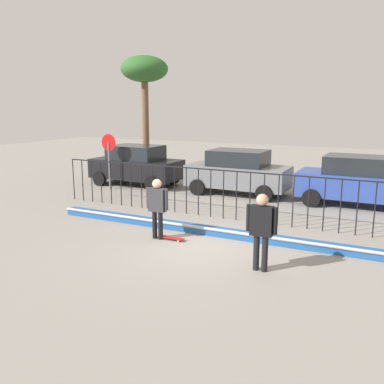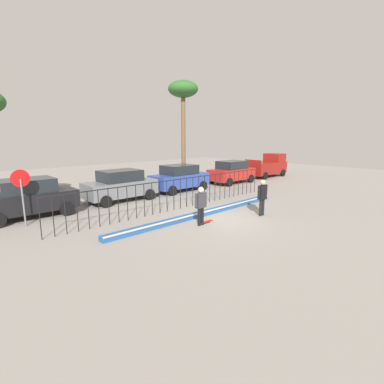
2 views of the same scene
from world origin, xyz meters
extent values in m
plane|color=gray|center=(0.00, 0.00, 0.00)|extent=(60.00, 60.00, 0.00)
cube|color=#235699|center=(0.00, 1.08, 0.11)|extent=(11.00, 0.36, 0.22)
cylinder|color=#B2B2B7|center=(0.00, 0.90, 0.22)|extent=(11.00, 0.09, 0.09)
cylinder|color=black|center=(-7.00, 2.91, 0.83)|extent=(0.04, 0.04, 1.66)
cylinder|color=black|center=(-6.53, 2.91, 0.83)|extent=(0.04, 0.04, 1.66)
cylinder|color=black|center=(-6.07, 2.91, 0.83)|extent=(0.04, 0.04, 1.66)
cylinder|color=black|center=(-5.60, 2.91, 0.83)|extent=(0.04, 0.04, 1.66)
cylinder|color=black|center=(-5.13, 2.91, 0.83)|extent=(0.04, 0.04, 1.66)
cylinder|color=black|center=(-4.67, 2.91, 0.83)|extent=(0.04, 0.04, 1.66)
cylinder|color=black|center=(-4.20, 2.91, 0.83)|extent=(0.04, 0.04, 1.66)
cylinder|color=black|center=(-3.73, 2.91, 0.83)|extent=(0.04, 0.04, 1.66)
cylinder|color=black|center=(-3.27, 2.91, 0.83)|extent=(0.04, 0.04, 1.66)
cylinder|color=black|center=(-2.80, 2.91, 0.83)|extent=(0.04, 0.04, 1.66)
cylinder|color=black|center=(-2.33, 2.91, 0.83)|extent=(0.04, 0.04, 1.66)
cylinder|color=black|center=(-1.87, 2.91, 0.83)|extent=(0.04, 0.04, 1.66)
cylinder|color=black|center=(-1.40, 2.91, 0.83)|extent=(0.04, 0.04, 1.66)
cylinder|color=black|center=(-0.93, 2.91, 0.83)|extent=(0.04, 0.04, 1.66)
cylinder|color=black|center=(-0.47, 2.91, 0.83)|extent=(0.04, 0.04, 1.66)
cylinder|color=black|center=(0.00, 2.91, 0.83)|extent=(0.04, 0.04, 1.66)
cylinder|color=black|center=(0.47, 2.91, 0.83)|extent=(0.04, 0.04, 1.66)
cylinder|color=black|center=(0.93, 2.91, 0.83)|extent=(0.04, 0.04, 1.66)
cylinder|color=black|center=(1.40, 2.91, 0.83)|extent=(0.04, 0.04, 1.66)
cylinder|color=black|center=(1.87, 2.91, 0.83)|extent=(0.04, 0.04, 1.66)
cylinder|color=black|center=(2.33, 2.91, 0.83)|extent=(0.04, 0.04, 1.66)
cylinder|color=black|center=(2.80, 2.91, 0.83)|extent=(0.04, 0.04, 1.66)
cylinder|color=black|center=(3.27, 2.91, 0.83)|extent=(0.04, 0.04, 1.66)
cylinder|color=black|center=(3.73, 2.91, 0.83)|extent=(0.04, 0.04, 1.66)
cylinder|color=black|center=(4.20, 2.91, 0.83)|extent=(0.04, 0.04, 1.66)
cube|color=black|center=(0.00, 2.91, 1.64)|extent=(14.00, 0.04, 0.04)
cylinder|color=black|center=(-1.39, 0.03, 0.40)|extent=(0.13, 0.13, 0.81)
cylinder|color=black|center=(-1.20, 0.03, 0.40)|extent=(0.13, 0.13, 0.81)
cube|color=#333338|center=(-1.30, 0.03, 1.14)|extent=(0.49, 0.21, 0.67)
sphere|color=beige|center=(-1.30, 0.03, 1.60)|extent=(0.26, 0.26, 0.26)
cylinder|color=#333338|center=(-1.59, 0.03, 1.17)|extent=(0.11, 0.11, 0.60)
cylinder|color=#333338|center=(-1.00, 0.03, 1.17)|extent=(0.11, 0.11, 0.60)
cube|color=#A51E19|center=(-0.90, 0.10, 0.06)|extent=(0.80, 0.20, 0.02)
cylinder|color=silver|center=(-0.63, 0.18, 0.03)|extent=(0.05, 0.03, 0.05)
cylinder|color=silver|center=(-0.63, 0.03, 0.03)|extent=(0.05, 0.03, 0.05)
cylinder|color=silver|center=(-1.17, 0.18, 0.03)|extent=(0.05, 0.03, 0.05)
cylinder|color=silver|center=(-1.17, 0.03, 0.03)|extent=(0.05, 0.03, 0.05)
cylinder|color=black|center=(1.94, -0.93, 0.42)|extent=(0.14, 0.14, 0.84)
cylinder|color=black|center=(2.15, -0.93, 0.42)|extent=(0.14, 0.14, 0.84)
cube|color=black|center=(2.04, -0.93, 1.19)|extent=(0.51, 0.22, 0.70)
sphere|color=tan|center=(2.04, -0.93, 1.68)|extent=(0.27, 0.27, 0.27)
cylinder|color=black|center=(1.73, -0.93, 1.23)|extent=(0.11, 0.11, 0.62)
cylinder|color=black|center=(2.36, -0.93, 1.23)|extent=(0.11, 0.11, 0.62)
cube|color=black|center=(-6.51, 6.67, 0.79)|extent=(4.30, 1.90, 0.90)
cube|color=#1E2328|center=(-6.51, 6.67, 1.57)|extent=(2.37, 1.71, 0.66)
cylinder|color=black|center=(-5.05, 7.62, 0.34)|extent=(0.68, 0.22, 0.68)
cylinder|color=black|center=(-5.05, 5.72, 0.34)|extent=(0.68, 0.22, 0.68)
cylinder|color=black|center=(-7.97, 7.62, 0.34)|extent=(0.68, 0.22, 0.68)
cylinder|color=black|center=(-7.97, 5.72, 0.34)|extent=(0.68, 0.22, 0.68)
cube|color=slate|center=(-1.42, 6.86, 0.79)|extent=(4.30, 1.90, 0.90)
cube|color=#1E2328|center=(-1.42, 6.86, 1.57)|extent=(2.37, 1.71, 0.66)
cylinder|color=black|center=(0.04, 7.81, 0.34)|extent=(0.68, 0.22, 0.68)
cylinder|color=black|center=(0.04, 5.91, 0.34)|extent=(0.68, 0.22, 0.68)
cylinder|color=black|center=(-2.89, 7.81, 0.34)|extent=(0.68, 0.22, 0.68)
cylinder|color=black|center=(-2.89, 5.91, 0.34)|extent=(0.68, 0.22, 0.68)
cube|color=#2D479E|center=(3.33, 6.87, 0.79)|extent=(4.30, 1.90, 0.90)
cube|color=#1E2328|center=(3.33, 6.87, 1.57)|extent=(2.37, 1.71, 0.66)
cylinder|color=black|center=(1.87, 7.82, 0.34)|extent=(0.68, 0.22, 0.68)
cylinder|color=black|center=(1.87, 5.92, 0.34)|extent=(0.68, 0.22, 0.68)
cylinder|color=slate|center=(-7.01, 5.25, 1.05)|extent=(0.07, 0.07, 2.10)
cylinder|color=red|center=(-7.01, 5.27, 2.12)|extent=(0.76, 0.02, 0.76)
cylinder|color=brown|center=(-7.66, 9.34, 2.47)|extent=(0.36, 0.36, 4.94)
ellipsoid|color=#2D6028|center=(-7.66, 9.34, 5.62)|extent=(2.48, 2.48, 1.36)
camera|label=1|loc=(4.71, -9.75, 3.74)|focal=39.01mm
camera|label=2|loc=(-9.75, -8.43, 3.85)|focal=26.20mm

